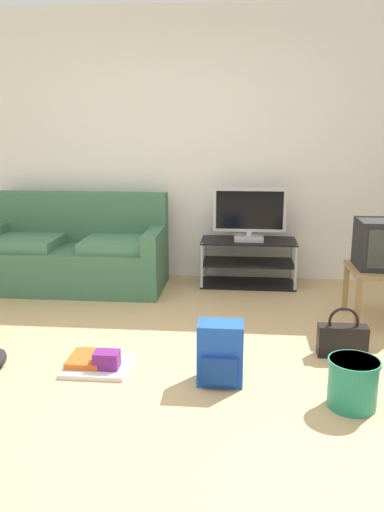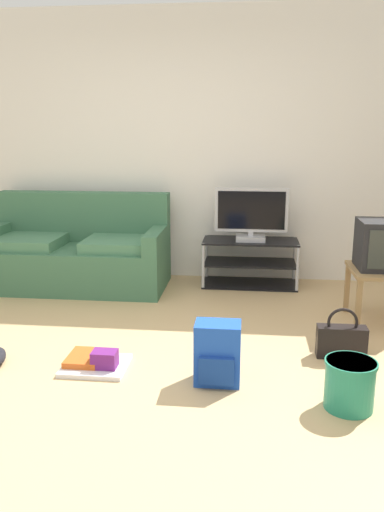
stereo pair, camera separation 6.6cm
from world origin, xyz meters
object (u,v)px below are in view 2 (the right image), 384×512
Objects in this scene: couch at (78,253)px; tv_stand at (250,263)px; handbag at (341,340)px; flat_tv at (251,215)px; floor_tray at (95,362)px; backpack at (218,354)px; cleaning_bucket at (350,383)px.

couch is 1.88× the size of tv_stand.
couch is 2.76m from handbag.
flat_tv is (0.00, -0.02, 0.49)m from tv_stand.
flat_tv is 2.33m from floor_tray.
couch is 1.76m from flat_tv.
backpack is (-0.19, -2.10, -0.53)m from flat_tv.
tv_stand is 2.26× the size of floor_tray.
tv_stand is at bearing 110.74° from handbag.
flat_tv is 2.00× the size of handbag.
tv_stand is 2.42× the size of backpack.
tv_stand is 0.49m from flat_tv.
backpack is (1.51, -1.92, -0.14)m from couch.
backpack is at bearing -95.19° from tv_stand.
handbag is at bearing 84.18° from cleaning_bucket.
floor_tray is at bearing -68.81° from couch.
handbag is at bearing -31.98° from couch.
couch reaches higher than cleaning_bucket.
couch is at bearing 136.56° from cleaning_bucket.
tv_stand is 1.78m from handbag.
couch is 1.72m from tv_stand.
floor_tray is (-1.00, -2.01, -0.19)m from tv_stand.
flat_tv is at bearing -90.00° from tv_stand.
couch is at bearing -173.23° from tv_stand.
couch is 6.11× the size of cleaning_bucket.
flat_tv is at bearing 103.52° from cleaning_bucket.
couch is 3.12m from cleaning_bucket.
tv_stand is (1.71, 0.20, -0.10)m from couch.
flat_tv is 2.46× the size of cleaning_bucket.
tv_stand is at bearing 79.26° from backpack.
backpack is at bearing -51.73° from couch.
handbag is at bearing 23.72° from backpack.
cleaning_bucket is 0.70× the size of floor_tray.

